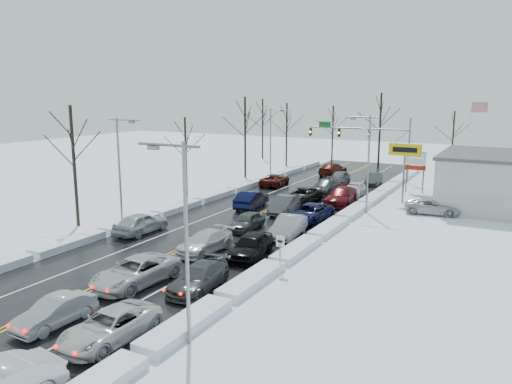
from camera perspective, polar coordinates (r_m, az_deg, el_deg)
The scene contains 44 objects.
ground at distance 41.86m, azimuth -2.68°, elevation -3.92°, with size 160.00×160.00×0.00m, color white.
road_surface at distance 43.52m, azimuth -1.32°, elevation -3.31°, with size 14.00×84.00×0.01m, color black.
snow_bank_left at distance 47.63m, azimuth -9.31°, elevation -2.19°, with size 1.46×72.00×0.52m, color silver.
snow_bank_right at distance 40.45m, azimuth 8.12°, elevation -4.57°, with size 1.46×72.00×0.52m, color silver.
traffic_signal_mast at distance 65.21m, azimuth 12.76°, elevation 6.16°, with size 13.28×0.39×8.00m.
tires_plus_sign at distance 52.00m, azimuth 16.66°, elevation 4.21°, with size 3.20×0.34×6.00m.
used_vehicles_sign at distance 58.06m, azimuth 17.78°, elevation 3.16°, with size 2.20×0.22×4.65m.
speed_limit_sign at distance 30.90m, azimuth 2.78°, elevation -6.30°, with size 0.55×0.09×2.35m.
flagpole at distance 65.07m, azimuth 23.30°, elevation 5.91°, with size 1.87×1.20×10.00m.
streetlight_se at distance 21.56m, azimuth -8.43°, elevation -4.02°, with size 3.20×0.25×9.00m.
streetlight_ne at distance 46.69m, azimuth 12.51°, elevation 4.05°, with size 3.20×0.25×9.00m.
streetlight_sw at distance 42.63m, azimuth -15.19°, elevation 3.26°, with size 3.20×0.25×9.00m.
streetlight_nw at distance 65.70m, azimuth 1.83°, elevation 6.32°, with size 3.20×0.25×9.00m.
tree_left_b at distance 43.35m, azimuth -20.23°, elevation 5.32°, with size 4.00×4.00×10.00m.
tree_left_c at distance 53.13m, azimuth -8.07°, elevation 5.73°, with size 3.40×3.40×8.50m.
tree_left_d at distance 65.15m, azimuth -1.26°, elevation 8.07°, with size 4.20×4.20×10.50m.
tree_left_e at distance 75.68m, azimuth 3.53°, elevation 7.96°, with size 3.80×3.80×9.50m.
tree_far_a at distance 84.21m, azimuth 0.76°, elevation 8.55°, with size 4.00×4.00×10.00m.
tree_far_b at distance 80.38m, azimuth 8.78°, elevation 7.80°, with size 3.60×3.60×9.00m.
tree_far_c at distance 76.06m, azimuth 14.04°, elevation 8.46°, with size 4.40×4.40×11.00m.
tree_far_d at distance 75.81m, azimuth 21.65°, elevation 6.68°, with size 3.40×3.40×8.50m.
queued_car_1 at distance 26.56m, azimuth -21.87°, elevation -13.94°, with size 1.44×4.14×1.36m, color #A5A7AD.
queued_car_2 at distance 30.32m, azimuth -13.52°, elevation -10.24°, with size 2.62×5.69×1.58m, color silver.
queued_car_3 at distance 35.39m, azimuth -5.85°, elevation -6.82°, with size 2.02×4.96×1.44m, color silver.
queued_car_4 at distance 40.76m, azimuth -1.04°, elevation -4.33°, with size 1.70×4.22×1.44m, color #3C3F41.
queued_car_5 at distance 46.28m, azimuth 3.25°, elevation -2.45°, with size 1.72×4.93×1.62m, color #404246.
queued_car_6 at distance 50.81m, azimuth 5.28°, elevation -1.24°, with size 2.49×5.40×1.50m, color black.
queued_car_7 at distance 55.88m, azimuth 7.93°, elevation -0.16°, with size 2.18×5.36×1.56m, color #3A3C3E.
queued_car_8 at distance 61.08m, azimuth 9.47°, elevation 0.77°, with size 2.02×5.03×1.71m, color #3E4043.
queued_car_10 at distance 24.31m, azimuth -16.25°, elevation -15.98°, with size 2.32×5.03×1.40m, color silver.
queued_car_11 at distance 29.00m, azimuth -6.52°, elevation -11.00°, with size 2.00×4.91×1.43m, color #3A3D3F.
queued_car_12 at distance 34.07m, azimuth -0.61°, elevation -7.49°, with size 1.96×4.88×1.66m, color black.
queued_car_13 at distance 38.92m, azimuth 3.71°, elevation -5.11°, with size 1.71×4.91×1.62m, color #929499.
queued_car_14 at distance 43.50m, azimuth 6.10°, elevation -3.39°, with size 2.53×5.49×1.53m, color black.
queued_car_15 at distance 50.64m, azimuth 9.68°, elevation -1.40°, with size 2.37×5.83×1.69m, color #500A10.
queued_car_16 at distance 54.31m, azimuth 11.11°, elevation -0.59°, with size 1.91×4.74×1.62m, color silver.
queued_car_17 at distance 62.43m, azimuth 13.28°, elevation 0.85°, with size 1.52×4.37×1.44m, color #3E4143.
oncoming_car_0 at distance 48.41m, azimuth -0.53°, elevation -1.82°, with size 1.78×5.10×1.68m, color black.
oncoming_car_1 at distance 59.98m, azimuth 2.15°, elevation 0.73°, with size 2.36×5.12×1.42m, color #481009.
oncoming_car_2 at distance 68.60m, azimuth 8.74°, elevation 1.94°, with size 2.32×5.71×1.66m, color #460F09.
oncoming_car_3 at distance 40.84m, azimuth -12.95°, elevation -4.59°, with size 1.98×4.92×1.68m, color #ABAEB4.
parked_car_0 at distance 48.78m, azimuth 19.57°, elevation -2.38°, with size 2.33×5.05×1.40m, color #BABABD.
parked_car_1 at distance 51.29m, azimuth 23.09°, elevation -1.99°, with size 2.34×5.76×1.67m, color #444649.
parked_car_2 at distance 58.88m, azimuth 22.05°, elevation -0.30°, with size 1.67×4.16×1.42m, color silver.
Camera 1 is at (20.80, -34.63, 10.94)m, focal length 35.00 mm.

